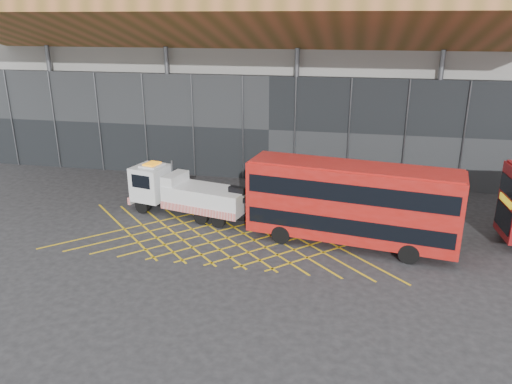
# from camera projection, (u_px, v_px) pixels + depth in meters

# --- Properties ---
(ground_plane) EXTENTS (120.00, 120.00, 0.00)m
(ground_plane) POSITION_uv_depth(u_px,v_px,m) (201.00, 236.00, 29.13)
(ground_plane) COLOR #252527
(road_markings) EXTENTS (19.96, 7.16, 0.01)m
(road_markings) POSITION_uv_depth(u_px,v_px,m) (227.00, 238.00, 28.83)
(road_markings) COLOR yellow
(road_markings) RESTS_ON ground_plane
(construction_building) EXTENTS (55.00, 23.97, 18.00)m
(construction_building) POSITION_uv_depth(u_px,v_px,m) (283.00, 56.00, 42.84)
(construction_building) COLOR gray
(construction_building) RESTS_ON ground_plane
(recovery_truck) EXTENTS (9.32, 3.99, 3.25)m
(recovery_truck) POSITION_uv_depth(u_px,v_px,m) (184.00, 193.00, 31.74)
(recovery_truck) COLOR black
(recovery_truck) RESTS_ON ground_plane
(bus_towed) EXTENTS (11.65, 4.36, 4.64)m
(bus_towed) POSITION_uv_depth(u_px,v_px,m) (351.00, 202.00, 27.14)
(bus_towed) COLOR #AD140F
(bus_towed) RESTS_ON ground_plane
(worker) EXTENTS (0.72, 0.84, 1.95)m
(worker) POSITION_uv_depth(u_px,v_px,m) (276.00, 224.00, 28.34)
(worker) COLOR yellow
(worker) RESTS_ON ground_plane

